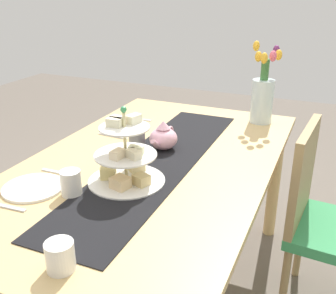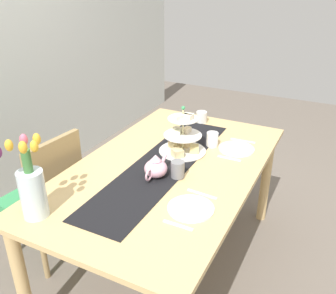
# 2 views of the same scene
# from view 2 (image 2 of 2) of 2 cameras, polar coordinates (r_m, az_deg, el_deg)

# --- Properties ---
(ground_plane) EXTENTS (8.00, 8.00, 0.00)m
(ground_plane) POSITION_cam_2_polar(r_m,az_deg,el_deg) (2.65, -0.09, -17.46)
(ground_plane) COLOR #6B6056
(dining_table) EXTENTS (1.73, 1.02, 0.76)m
(dining_table) POSITION_cam_2_polar(r_m,az_deg,el_deg) (2.25, -0.10, -5.08)
(dining_table) COLOR tan
(dining_table) RESTS_ON ground_plane
(chair_left) EXTENTS (0.45, 0.45, 0.91)m
(chair_left) POSITION_cam_2_polar(r_m,az_deg,el_deg) (2.53, -18.14, -6.88)
(chair_left) COLOR #9C8254
(chair_left) RESTS_ON ground_plane
(table_runner) EXTENTS (1.40, 0.32, 0.00)m
(table_runner) POSITION_cam_2_polar(r_m,az_deg,el_deg) (2.21, -0.82, -2.72)
(table_runner) COLOR black
(table_runner) RESTS_ON dining_table
(tiered_cake_stand) EXTENTS (0.30, 0.30, 0.30)m
(tiered_cake_stand) POSITION_cam_2_polar(r_m,az_deg,el_deg) (2.33, 2.28, 1.25)
(tiered_cake_stand) COLOR beige
(tiered_cake_stand) RESTS_ON table_runner
(teapot) EXTENTS (0.24, 0.13, 0.14)m
(teapot) POSITION_cam_2_polar(r_m,az_deg,el_deg) (2.06, -1.90, -3.21)
(teapot) COLOR #E5A8BC
(teapot) RESTS_ON table_runner
(tulip_vase) EXTENTS (0.23, 0.16, 0.43)m
(tulip_vase) POSITION_cam_2_polar(r_m,az_deg,el_deg) (1.82, -20.23, -5.85)
(tulip_vase) COLOR silver
(tulip_vase) RESTS_ON dining_table
(cream_jug) EXTENTS (0.08, 0.08, 0.08)m
(cream_jug) POSITION_cam_2_polar(r_m,az_deg,el_deg) (2.82, 5.17, 4.61)
(cream_jug) COLOR white
(cream_jug) RESTS_ON dining_table
(dinner_plate_left) EXTENTS (0.23, 0.23, 0.01)m
(dinner_plate_left) POSITION_cam_2_polar(r_m,az_deg,el_deg) (1.83, 3.52, -9.38)
(dinner_plate_left) COLOR white
(dinner_plate_left) RESTS_ON dining_table
(fork_left) EXTENTS (0.02, 0.15, 0.01)m
(fork_left) POSITION_cam_2_polar(r_m,az_deg,el_deg) (1.73, 1.54, -11.93)
(fork_left) COLOR silver
(fork_left) RESTS_ON dining_table
(knife_left) EXTENTS (0.03, 0.17, 0.01)m
(knife_left) POSITION_cam_2_polar(r_m,az_deg,el_deg) (1.95, 5.24, -7.20)
(knife_left) COLOR silver
(knife_left) RESTS_ON dining_table
(dinner_plate_right) EXTENTS (0.23, 0.23, 0.01)m
(dinner_plate_right) POSITION_cam_2_polar(r_m,az_deg,el_deg) (2.44, 10.47, -0.27)
(dinner_plate_right) COLOR white
(dinner_plate_right) RESTS_ON dining_table
(fork_right) EXTENTS (0.02, 0.15, 0.01)m
(fork_right) POSITION_cam_2_polar(r_m,az_deg,el_deg) (2.31, 9.40, -1.73)
(fork_right) COLOR silver
(fork_right) RESTS_ON dining_table
(knife_right) EXTENTS (0.02, 0.17, 0.01)m
(knife_right) POSITION_cam_2_polar(r_m,az_deg,el_deg) (2.56, 11.43, 0.96)
(knife_right) COLOR silver
(knife_right) RESTS_ON dining_table
(mug_grey) EXTENTS (0.08, 0.08, 0.09)m
(mug_grey) POSITION_cam_2_polar(r_m,az_deg,el_deg) (2.06, 1.49, -3.44)
(mug_grey) COLOR slate
(mug_grey) RESTS_ON table_runner
(mug_white_text) EXTENTS (0.08, 0.08, 0.09)m
(mug_white_text) POSITION_cam_2_polar(r_m,az_deg,el_deg) (2.44, 6.82, 1.17)
(mug_white_text) COLOR white
(mug_white_text) RESTS_ON dining_table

